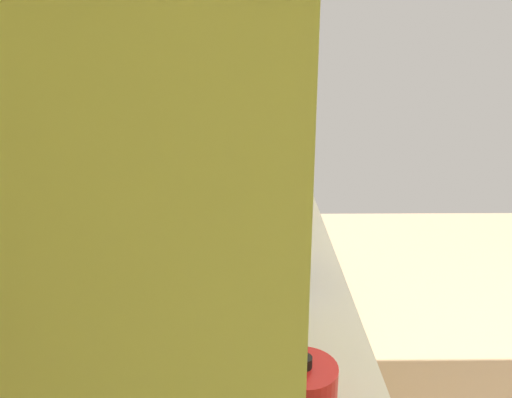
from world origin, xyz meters
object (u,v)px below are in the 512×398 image
at_px(microwave, 249,239).
at_px(kettle, 302,396).
at_px(bowl, 275,216).
at_px(oven_range, 252,233).

height_order(microwave, kettle, microwave).
bearing_deg(kettle, bowl, 0.00).
distance_m(oven_range, kettle, 2.32).
bearing_deg(bowl, oven_range, 6.06).
distance_m(oven_range, microwave, 1.64).
bearing_deg(oven_range, microwave, 179.45).
relative_size(oven_range, microwave, 2.37).
bearing_deg(oven_range, kettle, -177.37).
xyz_separation_m(bowl, kettle, (-1.28, -0.00, 0.05)).
distance_m(bowl, kettle, 1.28).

